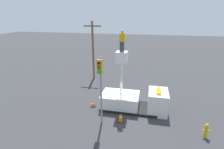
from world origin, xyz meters
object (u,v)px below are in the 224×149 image
object	(u,v)px
bucket_truck	(134,100)
utility_pole	(93,48)
fire_hydrant	(206,131)
traffic_cone_curbside	(121,117)
traffic_light_pole	(100,79)
worker	(122,41)
traffic_cone_rear	(93,104)

from	to	relation	value
bucket_truck	utility_pole	distance (m)	9.76
bucket_truck	fire_hydrant	world-z (taller)	bucket_truck
traffic_cone_curbside	traffic_light_pole	bearing A→B (deg)	-154.80
fire_hydrant	traffic_cone_curbside	size ratio (longest dim) A/B	1.41
traffic_light_pole	traffic_cone_curbside	distance (m)	3.79
bucket_truck	worker	world-z (taller)	worker
traffic_cone_rear	worker	bearing A→B (deg)	9.06
bucket_truck	traffic_cone_rear	world-z (taller)	bucket_truck
traffic_cone_curbside	fire_hydrant	bearing A→B (deg)	-6.02
fire_hydrant	utility_pole	bearing A→B (deg)	138.97
fire_hydrant	utility_pole	distance (m)	15.39
fire_hydrant	traffic_cone_rear	xyz separation A→B (m)	(-9.02, 2.43, -0.28)
traffic_light_pole	utility_pole	xyz separation A→B (m)	(-3.77, 9.88, 0.18)
traffic_light_pole	worker	bearing A→B (deg)	69.37
traffic_cone_curbside	utility_pole	bearing A→B (deg)	119.50
worker	bucket_truck	bearing A→B (deg)	0.00
traffic_cone_rear	traffic_cone_curbside	world-z (taller)	traffic_cone_curbside
traffic_light_pole	fire_hydrant	world-z (taller)	traffic_light_pole
worker	fire_hydrant	bearing A→B (deg)	-23.72
bucket_truck	traffic_light_pole	world-z (taller)	traffic_light_pole
worker	traffic_cone_rear	distance (m)	6.41
bucket_truck	worker	size ratio (longest dim) A/B	3.35
traffic_cone_rear	fire_hydrant	bearing A→B (deg)	-15.08
fire_hydrant	traffic_cone_curbside	bearing A→B (deg)	173.98
traffic_light_pole	traffic_cone_curbside	xyz separation A→B (m)	(1.44, 0.68, -3.44)
utility_pole	worker	bearing A→B (deg)	-55.30
fire_hydrant	traffic_light_pole	bearing A→B (deg)	-179.76
worker	traffic_light_pole	size ratio (longest dim) A/B	0.32
traffic_light_pole	utility_pole	distance (m)	10.57
bucket_truck	worker	xyz separation A→B (m)	(-1.18, 0.00, 5.25)
fire_hydrant	traffic_cone_curbside	xyz separation A→B (m)	(-6.11, 0.64, -0.17)
fire_hydrant	worker	bearing A→B (deg)	156.28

